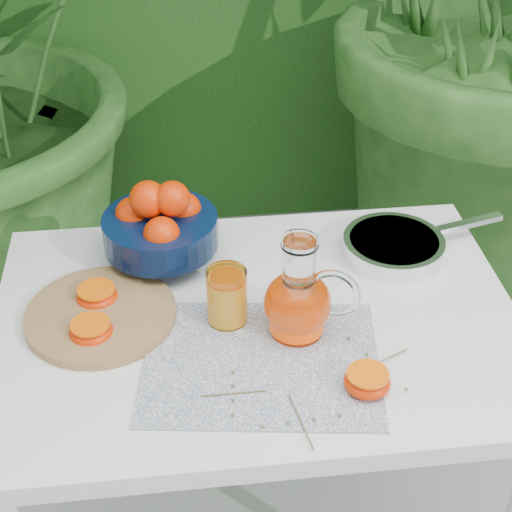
{
  "coord_description": "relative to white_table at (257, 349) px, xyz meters",
  "views": [
    {
      "loc": [
        -0.04,
        -1.04,
        1.72
      ],
      "look_at": [
        0.1,
        0.11,
        0.88
      ],
      "focal_mm": 55.0,
      "sensor_mm": 36.0,
      "label": 1
    }
  ],
  "objects": [
    {
      "name": "juice_pitcher",
      "position": [
        0.07,
        -0.05,
        0.16
      ],
      "size": [
        0.19,
        0.16,
        0.2
      ],
      "color": "white",
      "rests_on": "white_table"
    },
    {
      "name": "thyme_sprigs",
      "position": [
        0.06,
        -0.21,
        0.09
      ],
      "size": [
        0.38,
        0.25,
        0.01
      ],
      "color": "brown",
      "rests_on": "white_table"
    },
    {
      "name": "fruit_bowl",
      "position": [
        -0.17,
        0.22,
        0.17
      ],
      "size": [
        0.25,
        0.25,
        0.19
      ],
      "color": "black",
      "rests_on": "white_table"
    },
    {
      "name": "saute_pan",
      "position": [
        0.31,
        0.17,
        0.1
      ],
      "size": [
        0.39,
        0.26,
        0.04
      ],
      "color": "silver",
      "rests_on": "white_table"
    },
    {
      "name": "white_table",
      "position": [
        0.0,
        0.0,
        0.0
      ],
      "size": [
        1.0,
        0.7,
        0.75
      ],
      "color": "white",
      "rests_on": "ground"
    },
    {
      "name": "juice_tumbler",
      "position": [
        -0.06,
        -0.0,
        0.14
      ],
      "size": [
        0.08,
        0.08,
        0.11
      ],
      "color": "white",
      "rests_on": "white_table"
    },
    {
      "name": "orange_halves",
      "position": [
        -0.15,
        -0.05,
        0.1
      ],
      "size": [
        0.57,
        0.38,
        0.04
      ],
      "color": "#FB3002",
      "rests_on": "white_table"
    },
    {
      "name": "placemat",
      "position": [
        -0.01,
        -0.12,
        0.08
      ],
      "size": [
        0.46,
        0.38,
        0.0
      ],
      "primitive_type": "cube",
      "rotation": [
        0.0,
        0.0,
        -0.14
      ],
      "color": "#0D1C49",
      "rests_on": "white_table"
    },
    {
      "name": "cutting_board",
      "position": [
        -0.29,
        0.03,
        0.09
      ],
      "size": [
        0.32,
        0.32,
        0.02
      ],
      "primitive_type": "cylinder",
      "rotation": [
        0.0,
        0.0,
        0.14
      ],
      "color": "olive",
      "rests_on": "white_table"
    }
  ]
}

